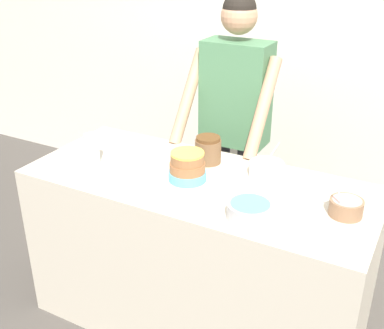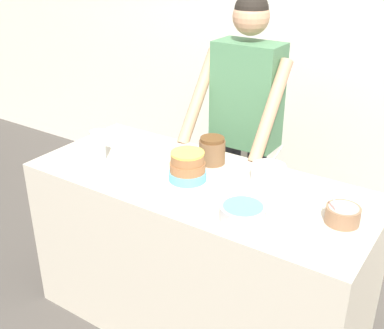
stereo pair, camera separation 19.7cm
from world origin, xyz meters
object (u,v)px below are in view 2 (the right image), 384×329
at_px(cake, 188,169).
at_px(frosting_bowl_white, 268,172).
at_px(drinking_glass, 98,145).
at_px(frosting_bowl_pink, 343,214).
at_px(person_baker, 246,111).
at_px(frosting_bowl_blue, 243,212).
at_px(ceramic_plate, 139,161).
at_px(stoneware_jar, 212,151).

xyz_separation_m(cake, frosting_bowl_white, (0.32, 0.24, -0.02)).
bearing_deg(drinking_glass, frosting_bowl_pink, 4.21).
distance_m(person_baker, frosting_bowl_blue, 1.00).
height_order(frosting_bowl_pink, ceramic_plate, frosting_bowl_pink).
bearing_deg(frosting_bowl_white, ceramic_plate, -162.79).
distance_m(person_baker, frosting_bowl_pink, 1.06).
bearing_deg(frosting_bowl_blue, drinking_glass, 172.68).
height_order(person_baker, frosting_bowl_blue, person_baker).
xyz_separation_m(frosting_bowl_pink, stoneware_jar, (-0.76, 0.20, 0.03)).
distance_m(frosting_bowl_blue, stoneware_jar, 0.58).
relative_size(frosting_bowl_pink, frosting_bowl_white, 0.90).
bearing_deg(person_baker, frosting_bowl_pink, -39.39).
height_order(ceramic_plate, stoneware_jar, stoneware_jar).
xyz_separation_m(cake, stoneware_jar, (-0.01, 0.25, 0.00)).
xyz_separation_m(cake, frosting_bowl_pink, (0.74, 0.05, -0.02)).
xyz_separation_m(cake, drinking_glass, (-0.54, -0.05, 0.01)).
distance_m(person_baker, drinking_glass, 0.90).
bearing_deg(cake, frosting_bowl_white, 36.61).
relative_size(person_baker, drinking_glass, 10.74).
relative_size(person_baker, cake, 5.59).
height_order(drinking_glass, ceramic_plate, drinking_glass).
distance_m(cake, frosting_bowl_white, 0.40).
height_order(person_baker, ceramic_plate, person_baker).
height_order(frosting_bowl_pink, frosting_bowl_white, frosting_bowl_white).
height_order(frosting_bowl_blue, stoneware_jar, stoneware_jar).
relative_size(person_baker, stoneware_jar, 11.97).
distance_m(cake, drinking_glass, 0.54).
xyz_separation_m(cake, frosting_bowl_blue, (0.39, -0.17, -0.03)).
xyz_separation_m(ceramic_plate, stoneware_jar, (0.32, 0.21, 0.06)).
xyz_separation_m(person_baker, cake, (0.07, -0.72, -0.07)).
bearing_deg(drinking_glass, frosting_bowl_white, 18.18).
bearing_deg(frosting_bowl_pink, drinking_glass, -175.79).
distance_m(frosting_bowl_white, drinking_glass, 0.90).
height_order(cake, frosting_bowl_white, frosting_bowl_white).
height_order(cake, drinking_glass, drinking_glass).
relative_size(drinking_glass, stoneware_jar, 1.11).
bearing_deg(frosting_bowl_blue, frosting_bowl_white, 100.73).
bearing_deg(frosting_bowl_pink, stoneware_jar, 165.28).
bearing_deg(ceramic_plate, frosting_bowl_blue, -15.34).
relative_size(frosting_bowl_pink, ceramic_plate, 0.55).
bearing_deg(cake, person_baker, 95.65).
bearing_deg(frosting_bowl_white, frosting_bowl_pink, -23.64).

